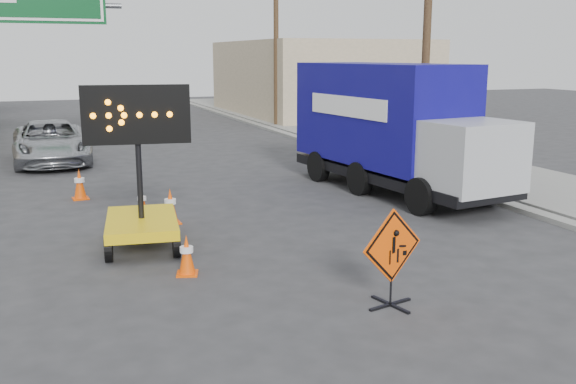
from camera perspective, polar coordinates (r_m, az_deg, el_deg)
ground at (r=9.64m, az=3.54°, el=-11.06°), size 100.00×100.00×0.00m
curb_right at (r=25.77m, az=4.20°, el=3.78°), size 0.40×60.00×0.12m
sidewalk_right at (r=26.83m, az=8.66°, el=4.04°), size 4.00×60.00×0.15m
building_right_far at (r=41.58m, az=2.63°, el=10.07°), size 10.00×14.00×4.60m
highway_gantry at (r=26.03m, az=-23.40°, el=13.99°), size 6.18×0.38×6.90m
utility_pole_near at (r=21.54m, az=12.27°, el=14.25°), size 1.80×0.26×9.00m
utility_pole_far at (r=34.13m, az=-1.07°, el=13.64°), size 1.80×0.26×9.00m
construction_sign at (r=9.89m, az=9.23°, el=-5.55°), size 1.14×0.81×1.54m
arrow_board at (r=13.05m, az=-12.91°, el=-1.82°), size 2.04×2.43×3.23m
pickup_truck at (r=24.28m, az=-20.34°, el=4.18°), size 2.58×5.44×1.50m
box_truck at (r=18.12m, az=9.34°, el=5.05°), size 3.09×7.69×3.55m
cone_a at (r=11.41m, az=-9.00°, el=-5.53°), size 0.45×0.45×0.72m
cone_b at (r=14.85m, az=-10.41°, el=-1.24°), size 0.43×0.43×0.82m
cone_c at (r=15.75m, az=-12.85°, el=-0.87°), size 0.37×0.37×0.66m
cone_d at (r=17.96m, az=-18.03°, el=0.67°), size 0.44×0.44×0.82m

